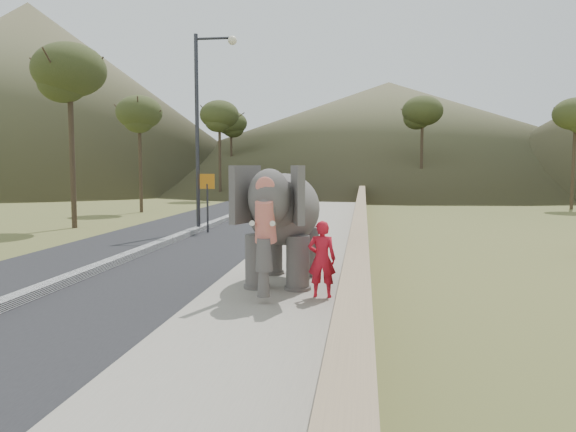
% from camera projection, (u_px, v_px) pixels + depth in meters
% --- Properties ---
extents(ground, '(160.00, 160.00, 0.00)m').
position_uv_depth(ground, '(253.00, 335.00, 9.09)').
color(ground, olive).
rests_on(ground, ground).
extents(road, '(7.00, 120.00, 0.03)m').
position_uv_depth(road, '(168.00, 244.00, 19.62)').
color(road, black).
rests_on(road, ground).
extents(median, '(0.35, 120.00, 0.22)m').
position_uv_depth(median, '(168.00, 241.00, 19.61)').
color(median, black).
rests_on(median, ground).
extents(walkway, '(3.00, 120.00, 0.15)m').
position_uv_depth(walkway, '(311.00, 245.00, 18.95)').
color(walkway, '#9E9687').
rests_on(walkway, ground).
extents(parapet, '(0.30, 120.00, 1.10)m').
position_uv_depth(parapet, '(360.00, 231.00, 18.69)').
color(parapet, tan).
rests_on(parapet, ground).
extents(lamppost, '(1.76, 0.36, 8.00)m').
position_uv_depth(lamppost, '(204.00, 113.00, 22.72)').
color(lamppost, '#2B2B30').
rests_on(lamppost, ground).
extents(signboard, '(0.60, 0.08, 2.40)m').
position_uv_depth(signboard, '(207.00, 193.00, 22.62)').
color(signboard, '#2D2D33').
rests_on(signboard, ground).
extents(hill_left, '(60.00, 60.00, 22.00)m').
position_uv_depth(hill_left, '(31.00, 96.00, 67.43)').
color(hill_left, brown).
rests_on(hill_left, ground).
extents(hill_far, '(80.00, 80.00, 14.00)m').
position_uv_depth(hill_far, '(388.00, 134.00, 76.88)').
color(hill_far, brown).
rests_on(hill_far, ground).
extents(elephant_and_man, '(2.19, 3.60, 2.55)m').
position_uv_depth(elephant_and_man, '(285.00, 225.00, 12.47)').
color(elephant_and_man, '#625D59').
rests_on(elephant_and_man, ground).
extents(motorcyclist, '(0.97, 1.87, 1.81)m').
position_uv_depth(motorcyclist, '(296.00, 196.00, 37.63)').
color(motorcyclist, '#9A290E').
rests_on(motorcyclist, ground).
extents(trees, '(42.02, 41.87, 8.49)m').
position_uv_depth(trees, '(341.00, 146.00, 36.49)').
color(trees, '#473828').
rests_on(trees, ground).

